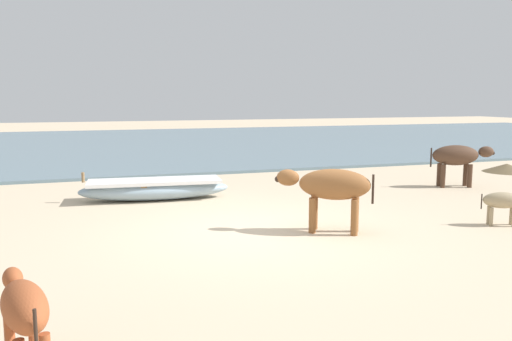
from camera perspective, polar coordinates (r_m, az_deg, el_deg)
ground at (r=8.25m, az=0.57°, el=-6.62°), size 80.00×80.00×0.00m
sea_water at (r=23.84m, az=-12.29°, el=2.89°), size 60.00×20.00×0.08m
fishing_boat_0 at (r=10.88m, az=-11.00°, el=-1.96°), size 3.09×1.12×0.61m
cow_adult_brown at (r=8.12m, az=8.19°, el=-1.78°), size 1.41×1.06×0.99m
calf_near_rust at (r=4.40m, az=-24.06°, el=-13.58°), size 0.50×1.08×0.71m
calf_far_dun at (r=9.42m, az=25.51°, el=-3.09°), size 0.81×0.52×0.55m
cow_second_adult_dark at (r=13.04m, az=21.19°, el=1.40°), size 1.49×0.73×0.98m
debris_pile_1 at (r=16.27m, az=25.73°, el=0.27°), size 1.85×1.85×0.24m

